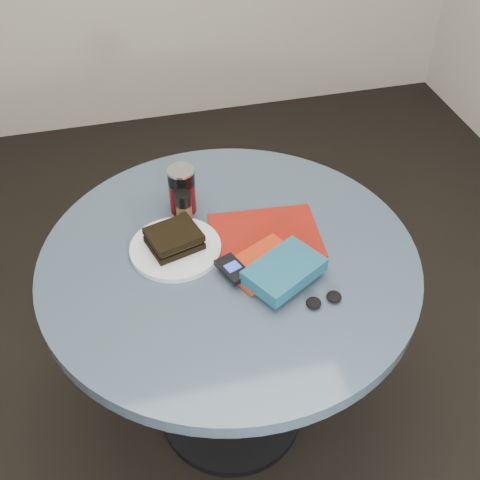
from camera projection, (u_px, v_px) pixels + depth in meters
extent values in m
plane|color=black|center=(232.00, 411.00, 2.08)|extent=(4.00, 4.00, 0.00)
cylinder|color=black|center=(232.00, 409.00, 2.07)|extent=(0.48, 0.48, 0.03)
cylinder|color=black|center=(230.00, 345.00, 1.83)|extent=(0.11, 0.11, 0.68)
cylinder|color=#324252|center=(229.00, 261.00, 1.59)|extent=(1.00, 1.00, 0.04)
cylinder|color=silver|center=(176.00, 248.00, 1.59)|extent=(0.24, 0.24, 0.02)
cube|color=black|center=(174.00, 243.00, 1.58)|extent=(0.16, 0.14, 0.02)
cube|color=#362914|center=(174.00, 239.00, 1.57)|extent=(0.14, 0.12, 0.01)
cube|color=black|center=(174.00, 235.00, 1.56)|extent=(0.16, 0.14, 0.02)
cylinder|color=#590406|center=(183.00, 197.00, 1.68)|extent=(0.09, 0.09, 0.09)
cylinder|color=black|center=(181.00, 177.00, 1.64)|extent=(0.09, 0.09, 0.04)
cylinder|color=silver|center=(181.00, 171.00, 1.62)|extent=(0.09, 0.09, 0.01)
cylinder|color=#4D3821|center=(184.00, 214.00, 1.65)|extent=(0.05, 0.05, 0.07)
cylinder|color=black|center=(183.00, 199.00, 1.62)|extent=(0.05, 0.05, 0.04)
cube|color=maroon|center=(265.00, 235.00, 1.63)|extent=(0.31, 0.24, 0.01)
cube|color=#AC2A0D|center=(263.00, 263.00, 1.54)|extent=(0.22, 0.19, 0.02)
cube|color=navy|center=(284.00, 271.00, 1.48)|extent=(0.23, 0.20, 0.04)
cube|color=black|center=(233.00, 269.00, 1.50)|extent=(0.08, 0.11, 0.01)
cube|color=#253BBB|center=(233.00, 267.00, 1.50)|extent=(0.04, 0.04, 0.00)
ellipsoid|color=black|center=(314.00, 303.00, 1.44)|extent=(0.04, 0.04, 0.02)
ellipsoid|color=black|center=(334.00, 297.00, 1.46)|extent=(0.04, 0.04, 0.02)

